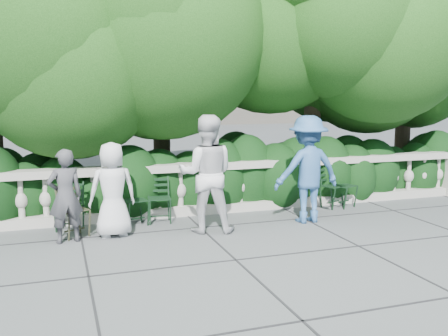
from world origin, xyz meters
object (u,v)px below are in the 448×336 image
object	(u,v)px
chair_a	(139,227)
chair_e	(349,208)
chair_c	(67,233)
person_woman_grey	(65,196)
chair_weathered	(79,239)
chair_d	(160,225)
person_older_blue	(307,169)
person_businessman	(113,190)
person_casual_man	(207,174)
chair_f	(338,209)

from	to	relation	value
chair_a	chair_e	xyz separation A→B (m)	(4.29, 0.07, 0.00)
chair_c	person_woman_grey	world-z (taller)	person_woman_grey
chair_e	chair_weathered	bearing A→B (deg)	162.41
chair_weathered	person_woman_grey	world-z (taller)	person_woman_grey
chair_d	person_woman_grey	distance (m)	1.85
chair_weathered	person_older_blue	size ratio (longest dim) A/B	0.44
person_businessman	person_casual_man	size ratio (longest dim) A/B	0.79
chair_e	chair_a	bearing A→B (deg)	158.26
chair_e	person_older_blue	xyz separation A→B (m)	(-1.33, -0.66, 0.96)
chair_a	chair_c	size ratio (longest dim) A/B	1.00
person_older_blue	person_businessman	bearing A→B (deg)	-3.61
person_casual_man	chair_a	bearing A→B (deg)	-12.34
chair_c	chair_d	world-z (taller)	same
chair_f	person_businessman	world-z (taller)	person_businessman
chair_c	chair_f	xyz separation A→B (m)	(5.25, 0.08, 0.00)
chair_d	chair_weathered	xyz separation A→B (m)	(-1.41, -0.44, 0.00)
chair_a	chair_d	distance (m)	0.40
person_casual_man	person_businessman	bearing A→B (deg)	11.02
chair_d	person_casual_man	size ratio (longest dim) A/B	0.43
chair_d	person_casual_man	bearing A→B (deg)	-38.55
chair_d	person_businessman	size ratio (longest dim) A/B	0.54
chair_c	person_casual_man	world-z (taller)	person_casual_man
person_older_blue	chair_c	bearing A→B (deg)	-9.26
person_older_blue	chair_f	bearing A→B (deg)	-148.80
chair_d	person_casual_man	world-z (taller)	person_casual_man
person_casual_man	chair_c	bearing A→B (deg)	2.35
chair_c	chair_d	size ratio (longest dim) A/B	1.00
chair_weathered	chair_d	bearing A→B (deg)	-9.08
chair_a	person_woman_grey	bearing A→B (deg)	-169.76
chair_d	chair_weathered	bearing A→B (deg)	-156.34
chair_c	person_older_blue	xyz separation A→B (m)	(4.16, -0.61, 0.96)
chair_e	person_woman_grey	distance (m)	5.58
person_woman_grey	person_older_blue	size ratio (longest dim) A/B	0.77
chair_d	chair_weathered	world-z (taller)	same
chair_a	chair_e	world-z (taller)	same
chair_d	chair_e	xyz separation A→B (m)	(3.90, 0.03, 0.00)
chair_a	chair_d	xyz separation A→B (m)	(0.40, 0.04, 0.00)
person_casual_man	person_woman_grey	bearing A→B (deg)	16.08
person_woman_grey	chair_d	bearing A→B (deg)	-173.17
chair_e	chair_f	world-z (taller)	same
person_businessman	chair_weathered	bearing A→B (deg)	-9.06
chair_f	person_woman_grey	size ratio (longest dim) A/B	0.57
chair_c	chair_f	distance (m)	5.25
chair_d	person_older_blue	bearing A→B (deg)	-7.37
chair_e	person_businessman	world-z (taller)	person_businessman
person_woman_grey	person_casual_man	bearing A→B (deg)	164.77
chair_weathered	person_woman_grey	distance (m)	0.77
chair_c	person_casual_man	distance (m)	2.55
person_woman_grey	person_casual_man	size ratio (longest dim) A/B	0.75
chair_e	chair_c	bearing A→B (deg)	157.91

